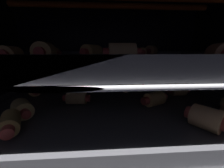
{
  "coord_description": "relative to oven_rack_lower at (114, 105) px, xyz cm",
  "views": [
    {
      "loc": [
        -2.3,
        -27.46,
        24.25
      ],
      "look_at": [
        0.0,
        6.71,
        15.62
      ],
      "focal_mm": 21.42,
      "sensor_mm": 36.0,
      "label": 1
    }
  ],
  "objects": [
    {
      "name": "pig_in_blanket_upper_0",
      "position": [
        12.58,
        14.25,
        11.66
      ],
      "size": [
        4.36,
        4.41,
        3.32
      ],
      "rotation": [
        0.0,
        0.0,
        2.41
      ],
      "color": "tan",
      "rests_on": "baking_tray_upper"
    },
    {
      "name": "pig_in_blanket_lower_9",
      "position": [
        -19.11,
        4.91,
        2.84
      ],
      "size": [
        4.28,
        5.46,
        3.14
      ],
      "rotation": [
        0.0,
        0.0,
        0.56
      ],
      "color": "tan",
      "rests_on": "baking_tray_lower"
    },
    {
      "name": "baking_tray_upper",
      "position": [
        0.0,
        -0.0,
        9.8
      ],
      "size": [
        49.17,
        34.66,
        2.31
      ],
      "color": "#4C4C51",
      "rests_on": "oven_rack_upper"
    },
    {
      "name": "pig_in_blanket_upper_8",
      "position": [
        3.6,
        4.8,
        11.27
      ],
      "size": [
        5.19,
        3.1,
        2.56
      ],
      "rotation": [
        0.0,
        0.0,
        1.74
      ],
      "color": "tan",
      "rests_on": "baking_tray_upper"
    },
    {
      "name": "oven_rack_lower",
      "position": [
        0.0,
        0.0,
        0.0
      ],
      "size": [
        56.72,
        40.22,
        0.64
      ],
      "color": "#B7B7BC"
    },
    {
      "name": "baking_tray_lower",
      "position": [
        0.0,
        -0.0,
        0.91
      ],
      "size": [
        49.17,
        34.66,
        2.27
      ],
      "color": "#4C4C51",
      "rests_on": "oven_rack_lower"
    },
    {
      "name": "pig_in_blanket_lower_7",
      "position": [
        -14.87,
        -10.52,
        2.5
      ],
      "size": [
        4.16,
        6.2,
        2.46
      ],
      "rotation": [
        0.0,
        0.0,
        3.62
      ],
      "color": "tan",
      "rests_on": "baking_tray_lower"
    },
    {
      "name": "pig_in_blanket_upper_2",
      "position": [
        0.57,
        -6.96,
        11.48
      ],
      "size": [
        5.7,
        3.05,
        2.97
      ],
      "rotation": [
        0.0,
        0.0,
        4.73
      ],
      "color": "tan",
      "rests_on": "baking_tray_upper"
    },
    {
      "name": "pig_in_blanket_upper_9",
      "position": [
        -16.48,
        -5.53,
        11.27
      ],
      "size": [
        3.36,
        5.95,
        2.56
      ],
      "rotation": [
        0.0,
        0.0,
        0.21
      ],
      "color": "tan",
      "rests_on": "baking_tray_upper"
    },
    {
      "name": "pig_in_blanket_lower_8",
      "position": [
        7.7,
        -3.33,
        2.62
      ],
      "size": [
        5.88,
        3.94,
        2.68
      ],
      "rotation": [
        0.0,
        0.0,
        5.14
      ],
      "color": "tan",
      "rests_on": "baking_tray_lower"
    },
    {
      "name": "pig_in_blanket_upper_4",
      "position": [
        14.07,
        -9.58,
        11.45
      ],
      "size": [
        4.3,
        5.85,
        2.91
      ],
      "rotation": [
        0.0,
        0.0,
        5.89
      ],
      "color": "tan",
      "rests_on": "baking_tray_upper"
    },
    {
      "name": "pig_in_blanket_upper_10",
      "position": [
        8.47,
        11.32,
        11.36
      ],
      "size": [
        2.76,
        5.3,
        2.74
      ],
      "rotation": [
        0.0,
        0.0,
        3.14
      ],
      "color": "tan",
      "rests_on": "baking_tray_upper"
    },
    {
      "name": "oven_wall_back",
      "position": [
        0.0,
        21.12,
        6.21
      ],
      "size": [
        62.0,
        1.2,
        37.16
      ],
      "primitive_type": "cube",
      "color": "black",
      "rests_on": "ground_plane"
    },
    {
      "name": "pig_in_blanket_upper_3",
      "position": [
        -15.21,
        8.11,
        11.26
      ],
      "size": [
        5.03,
        3.49,
        2.53
      ],
      "rotation": [
        0.0,
        0.0,
        1.23
      ],
      "color": "tan",
      "rests_on": "baking_tray_upper"
    },
    {
      "name": "pig_in_blanket_lower_4",
      "position": [
        6.85,
        8.73,
        2.97
      ],
      "size": [
        5.47,
        4.46,
        3.39
      ],
      "rotation": [
        0.0,
        0.0,
        4.33
      ],
      "color": "tan",
      "rests_on": "baking_tray_lower"
    },
    {
      "name": "pig_in_blanket_lower_11",
      "position": [
        -6.08,
        7.4,
        2.55
      ],
      "size": [
        3.93,
        5.06,
        2.56
      ],
      "rotation": [
        0.0,
        0.0,
        3.61
      ],
      "color": "tan",
      "rests_on": "baking_tray_lower"
    },
    {
      "name": "pig_in_blanket_lower_10",
      "position": [
        -15.47,
        -6.53,
        2.67
      ],
      "size": [
        4.68,
        5.31,
        2.79
      ],
      "rotation": [
        0.0,
        0.0,
        3.83
      ],
      "color": "tan",
      "rests_on": "baking_tray_lower"
    },
    {
      "name": "pig_in_blanket_lower_3",
      "position": [
        15.38,
        2.03,
        2.85
      ],
      "size": [
        5.54,
        3.22,
        3.15
      ],
      "rotation": [
        0.0,
        0.0,
        1.59
      ],
      "color": "tan",
      "rests_on": "baking_tray_lower"
    },
    {
      "name": "ground_plane",
      "position": [
        0.0,
        -0.0,
        -12.98
      ],
      "size": [
        62.0,
        43.44,
        1.2
      ],
      "primitive_type": "cube",
      "color": "black"
    },
    {
      "name": "pig_in_blanket_lower_1",
      "position": [
        3.13,
        6.99,
        2.59
      ],
      "size": [
        3.47,
        6.04,
        2.64
      ],
      "rotation": [
        0.0,
        0.0,
        3.37
      ],
      "color": "tan",
      "rests_on": "baking_tray_lower"
    },
    {
      "name": "pig_in_blanket_lower_2",
      "position": [
        11.75,
        -11.77,
        2.85
      ],
      "size": [
        4.59,
        5.31,
        3.15
      ],
      "rotation": [
        0.0,
        0.0,
        0.6
      ],
      "color": "tan",
      "rests_on": "baking_tray_lower"
    },
    {
      "name": "pig_in_blanket_upper_5",
      "position": [
        -12.43,
        -2.85,
        11.65
      ],
      "size": [
        3.53,
        5.45,
        3.3
      ],
      "rotation": [
        0.0,
        0.0,
        3.21
      ],
      "color": "tan",
      "rests_on": "baking_tray_upper"
    },
    {
      "name": "oven_rack_upper",
      "position": [
        0.0,
        -0.0,
        9.02
      ],
      "size": [
        56.57,
        40.22,
        0.5
      ],
      "color": "#B7B7BC"
    },
    {
      "name": "pig_in_blanket_upper_6",
      "position": [
        -5.02,
        8.81,
        11.3
      ],
      "size": [
        4.1,
        5.99,
        2.61
      ],
      "rotation": [
        0.0,
        0.0,
        3.61
      ],
      "color": "tan",
      "rests_on": "baking_tray_upper"
    },
    {
      "name": "pig_in_blanket_lower_0",
      "position": [
        -7.71,
        -1.58,
        2.52
      ],
      "size": [
        5.53,
        2.92,
        2.49
      ],
      "rotation": [
        0.0,
        0.0,
        4.6
      ],
      "color": "tan",
      "rests_on": "baking_tray_lower"
    },
    {
      "name": "pig_in_blanket_upper_7",
      "position": [
        -4.54,
        0.73,
        11.51
      ],
      "size": [
        4.62,
        5.87,
        3.03
      ],
      "rotation": [
        0.0,
        0.0,
        5.75
      ],
      "color": "tan",
      "rests_on": "baking_tray_upper"
    }
  ]
}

